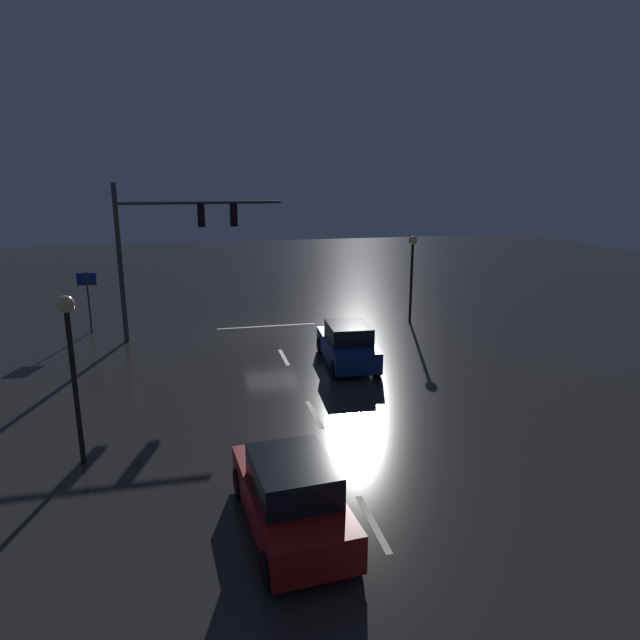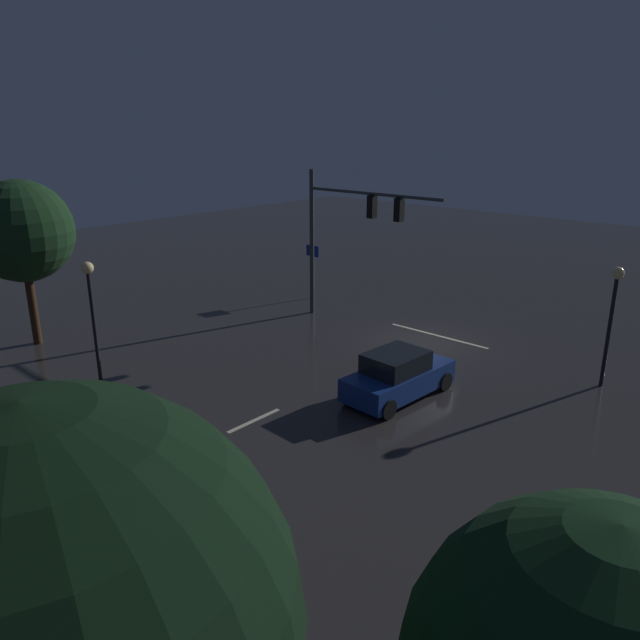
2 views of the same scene
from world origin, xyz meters
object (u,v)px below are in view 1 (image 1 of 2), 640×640
car_approaching (348,345)px  street_lamp_left_kerb (412,261)px  traffic_signal_assembly (171,235)px  street_lamp_right_kerb (71,347)px  car_distant (291,496)px  route_sign (88,289)px

car_approaching → street_lamp_left_kerb: street_lamp_left_kerb is taller
car_approaching → street_lamp_left_kerb: bearing=-130.8°
street_lamp_left_kerb → traffic_signal_assembly: bearing=2.1°
street_lamp_left_kerb → street_lamp_right_kerb: bearing=40.7°
car_distant → street_lamp_left_kerb: size_ratio=1.00×
traffic_signal_assembly → route_sign: 5.29m
car_approaching → street_lamp_right_kerb: bearing=34.8°
traffic_signal_assembly → car_approaching: size_ratio=1.66×
traffic_signal_assembly → car_distant: (-2.63, 15.78, -4.03)m
street_lamp_right_kerb → street_lamp_left_kerb: bearing=-139.3°
car_approaching → street_lamp_left_kerb: (-5.01, -5.80, 2.38)m
car_distant → route_sign: size_ratio=1.51×
car_approaching → route_sign: 13.22m
traffic_signal_assembly → street_lamp_right_kerb: size_ratio=1.63×
street_lamp_right_kerb → car_approaching: bearing=-145.2°
car_distant → street_lamp_left_kerb: (-9.17, -16.21, 2.38)m
street_lamp_left_kerb → route_sign: street_lamp_left_kerb is taller
traffic_signal_assembly → street_lamp_left_kerb: size_ratio=1.66×
street_lamp_left_kerb → route_sign: 16.01m
street_lamp_left_kerb → street_lamp_right_kerb: street_lamp_right_kerb is taller
traffic_signal_assembly → street_lamp_right_kerb: traffic_signal_assembly is taller
street_lamp_right_kerb → route_sign: size_ratio=1.53×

